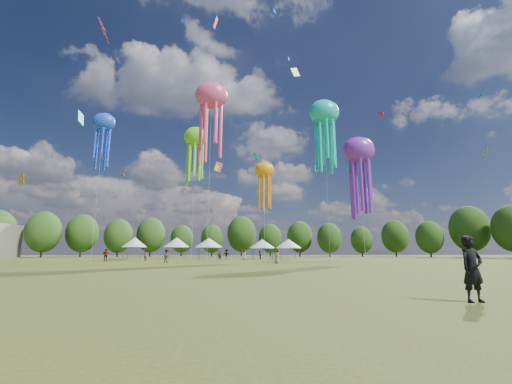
{
  "coord_description": "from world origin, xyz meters",
  "views": [
    {
      "loc": [
        0.06,
        -10.08,
        1.28
      ],
      "look_at": [
        2.3,
        15.0,
        6.0
      ],
      "focal_mm": 22.64,
      "sensor_mm": 36.0,
      "label": 1
    }
  ],
  "objects": [
    {
      "name": "ground",
      "position": [
        0.0,
        0.0,
        0.0
      ],
      "size": [
        300.0,
        300.0,
        0.0
      ],
      "primitive_type": "plane",
      "color": "#384416",
      "rests_on": "ground"
    },
    {
      "name": "observer_main",
      "position": [
        6.53,
        -1.89,
        0.86
      ],
      "size": [
        0.68,
        0.5,
        1.72
      ],
      "primitive_type": "imported",
      "rotation": [
        0.0,
        0.0,
        0.15
      ],
      "color": "black",
      "rests_on": "ground"
    },
    {
      "name": "spectator_near",
      "position": [
        -7.31,
        30.88,
        0.8
      ],
      "size": [
        0.96,
        0.87,
        1.6
      ],
      "primitive_type": "imported",
      "rotation": [
        0.0,
        0.0,
        2.71
      ],
      "color": "gray",
      "rests_on": "ground"
    },
    {
      "name": "spectators_far",
      "position": [
        -1.01,
        44.24,
        0.86
      ],
      "size": [
        24.23,
        26.15,
        1.82
      ],
      "color": "gray",
      "rests_on": "ground"
    },
    {
      "name": "festival_tents",
      "position": [
        -2.89,
        54.07,
        3.1
      ],
      "size": [
        34.27,
        10.54,
        4.23
      ],
      "color": "#47474C",
      "rests_on": "ground"
    },
    {
      "name": "show_kites",
      "position": [
        5.54,
        41.37,
        21.17
      ],
      "size": [
        46.56,
        23.94,
        30.88
      ],
      "color": "#74E025",
      "rests_on": "ground"
    },
    {
      "name": "small_kites",
      "position": [
        0.04,
        42.06,
        29.59
      ],
      "size": [
        80.19,
        55.02,
        44.48
      ],
      "color": "#74E025",
      "rests_on": "ground"
    },
    {
      "name": "treeline",
      "position": [
        -3.87,
        62.51,
        6.54
      ],
      "size": [
        201.57,
        95.24,
        13.43
      ],
      "color": "#38281C",
      "rests_on": "ground"
    }
  ]
}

